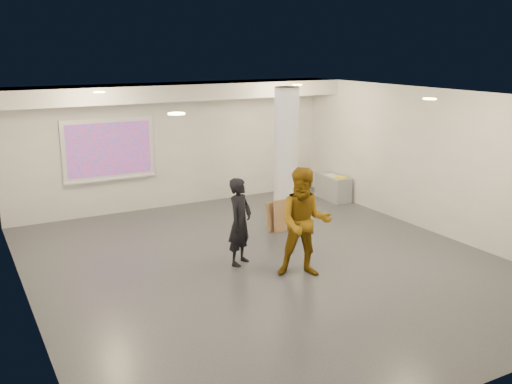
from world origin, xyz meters
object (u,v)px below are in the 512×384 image
credenza (333,187)px  woman (240,222)px  column (286,158)px  projection_screen (109,150)px  man (305,223)px

credenza → woman: 5.04m
column → woman: bearing=-140.8°
projection_screen → woman: projection_screen is taller
credenza → projection_screen: bearing=168.5°
column → woman: 2.57m
projection_screen → credenza: bearing=-14.4°
column → projection_screen: column is taller
column → woman: size_ratio=1.90×
column → credenza: column is taller
projection_screen → credenza: projection_screen is taller
credenza → man: size_ratio=0.57×
woman → column: bearing=4.3°
column → credenza: bearing=30.1°
credenza → woman: (-4.13, -2.84, 0.48)m
credenza → woman: bearing=-142.5°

